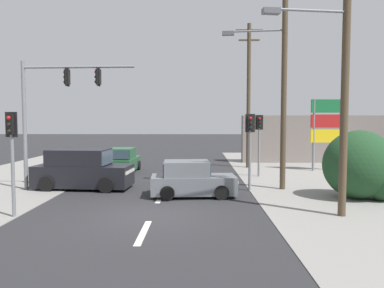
# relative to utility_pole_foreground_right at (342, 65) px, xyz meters

# --- Properties ---
(ground_plane) EXTENTS (140.00, 140.00, 0.00)m
(ground_plane) POSITION_rel_utility_pole_foreground_right_xyz_m (-6.38, 0.09, -5.12)
(ground_plane) COLOR #28282B
(lane_dash_near) EXTENTS (0.20, 2.40, 0.01)m
(lane_dash_near) POSITION_rel_utility_pole_foreground_right_xyz_m (-6.38, -1.91, -5.11)
(lane_dash_near) COLOR silver
(lane_dash_near) RESTS_ON ground
(lane_dash_mid) EXTENTS (0.20, 2.40, 0.01)m
(lane_dash_mid) POSITION_rel_utility_pole_foreground_right_xyz_m (-6.38, 3.09, -5.11)
(lane_dash_mid) COLOR silver
(lane_dash_mid) RESTS_ON ground
(lane_dash_far) EXTENTS (0.20, 2.40, 0.01)m
(lane_dash_far) POSITION_rel_utility_pole_foreground_right_xyz_m (-6.38, 8.09, -5.11)
(lane_dash_far) COLOR silver
(lane_dash_far) RESTS_ON ground
(kerb_right_verge) EXTENTS (10.00, 44.00, 0.02)m
(kerb_right_verge) POSITION_rel_utility_pole_foreground_right_xyz_m (2.62, 2.09, -5.11)
(kerb_right_verge) COLOR gray
(kerb_right_verge) RESTS_ON ground
(utility_pole_foreground_right) EXTENTS (3.77, 0.69, 9.51)m
(utility_pole_foreground_right) POSITION_rel_utility_pole_foreground_right_xyz_m (0.00, 0.00, 0.00)
(utility_pole_foreground_right) COLOR #4C3D2B
(utility_pole_foreground_right) RESTS_ON ground
(utility_pole_midground_right) EXTENTS (3.78, 0.62, 10.30)m
(utility_pole_midground_right) POSITION_rel_utility_pole_foreground_right_xyz_m (-0.91, 4.93, 0.40)
(utility_pole_midground_right) COLOR #4C3D2B
(utility_pole_midground_right) RESTS_ON ground
(utility_pole_background_right) EXTENTS (1.80, 0.26, 9.70)m
(utility_pole_background_right) POSITION_rel_utility_pole_foreground_right_xyz_m (-1.35, 12.83, -0.03)
(utility_pole_background_right) COLOR #4C3D2B
(utility_pole_background_right) RESTS_ON ground
(traffic_signal_mast) EXTENTS (5.29, 0.50, 6.00)m
(traffic_signal_mast) POSITION_rel_utility_pole_foreground_right_xyz_m (-11.58, 4.63, -0.97)
(traffic_signal_mast) COLOR slate
(traffic_signal_mast) RESTS_ON ground
(pedestal_signal_right_kerb) EXTENTS (0.44, 0.29, 3.56)m
(pedestal_signal_right_kerb) POSITION_rel_utility_pole_foreground_right_xyz_m (-2.37, 4.62, -2.70)
(pedestal_signal_right_kerb) COLOR slate
(pedestal_signal_right_kerb) RESTS_ON ground
(pedestal_signal_left_kerb) EXTENTS (0.44, 0.31, 3.56)m
(pedestal_signal_left_kerb) POSITION_rel_utility_pole_foreground_right_xyz_m (-11.00, -0.28, -2.70)
(pedestal_signal_left_kerb) COLOR slate
(pedestal_signal_left_kerb) RESTS_ON ground
(pedestal_signal_far_median) EXTENTS (0.44, 0.29, 3.56)m
(pedestal_signal_far_median) POSITION_rel_utility_pole_foreground_right_xyz_m (-1.27, 8.83, -2.70)
(pedestal_signal_far_median) COLOR slate
(pedestal_signal_far_median) RESTS_ON ground
(shopping_plaza_sign) EXTENTS (2.10, 0.16, 4.60)m
(shopping_plaza_sign) POSITION_rel_utility_pole_foreground_right_xyz_m (3.47, 11.32, -2.13)
(shopping_plaza_sign) COLOR slate
(shopping_plaza_sign) RESTS_ON ground
(roadside_bush) EXTENTS (3.08, 2.64, 2.86)m
(roadside_bush) POSITION_rel_utility_pole_foreground_right_xyz_m (2.05, 2.83, -3.77)
(roadside_bush) COLOR #1E4223
(roadside_bush) RESTS_ON ground
(shopfront_wall_far) EXTENTS (12.00, 1.00, 3.60)m
(shopfront_wall_far) POSITION_rel_utility_pole_foreground_right_xyz_m (4.62, 16.09, -3.32)
(shopfront_wall_far) COLOR gray
(shopfront_wall_far) RESTS_ON ground
(hatchback_oncoming_near) EXTENTS (3.73, 1.96, 1.53)m
(hatchback_oncoming_near) POSITION_rel_utility_pole_foreground_right_xyz_m (-5.05, 3.30, -4.41)
(hatchback_oncoming_near) COLOR slate
(hatchback_oncoming_near) RESTS_ON ground
(suv_kerbside_parked) EXTENTS (4.66, 2.32, 1.90)m
(suv_kerbside_parked) POSITION_rel_utility_pole_foreground_right_xyz_m (-10.30, 4.99, -4.23)
(suv_kerbside_parked) COLOR black
(suv_kerbside_parked) RESTS_ON ground
(hatchback_oncoming_mid) EXTENTS (1.86, 3.68, 1.53)m
(hatchback_oncoming_mid) POSITION_rel_utility_pole_foreground_right_xyz_m (-9.51, 10.53, -4.41)
(hatchback_oncoming_mid) COLOR #235633
(hatchback_oncoming_mid) RESTS_ON ground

